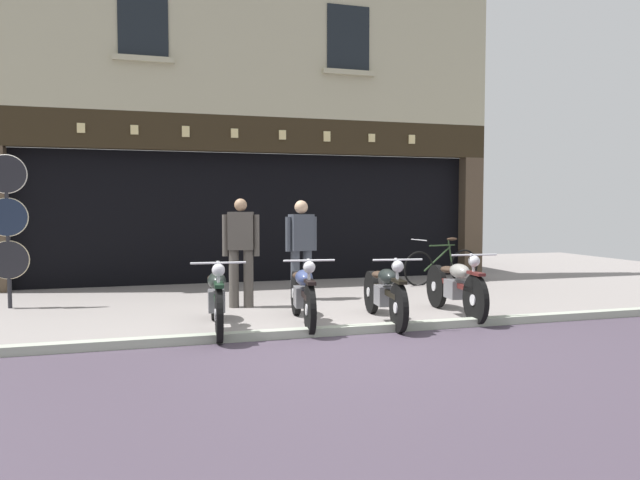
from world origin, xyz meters
TOP-DOWN VIEW (x-y plane):
  - ground at (0.00, -0.98)m, footprint 22.01×22.00m
  - shop_facade at (-0.00, 6.98)m, footprint 10.31×4.42m
  - motorcycle_left at (-1.34, 0.73)m, footprint 0.62×2.04m
  - motorcycle_center_left at (-0.22, 0.79)m, footprint 0.62×1.97m
  - motorcycle_center at (0.85, 0.62)m, footprint 0.62×1.95m
  - motorcycle_center_right at (1.99, 0.78)m, footprint 0.62×1.98m
  - salesman_left at (-0.79, 2.31)m, footprint 0.55×0.31m
  - shopkeeper_center at (0.28, 2.81)m, footprint 0.55×0.29m
  - tyre_sign_pole at (-4.15, 3.20)m, footprint 0.59×0.06m
  - advert_board_near at (2.43, 5.40)m, footprint 0.77×0.03m
  - leaning_bicycle at (3.44, 3.91)m, footprint 1.77×0.50m

SIDE VIEW (x-z plane):
  - ground at x=0.00m, z-range -0.13..0.05m
  - leaning_bicycle at x=3.44m, z-range -0.10..0.83m
  - motorcycle_center at x=0.85m, z-range -0.04..0.86m
  - motorcycle_center_left at x=-0.22m, z-range -0.04..0.87m
  - motorcycle_left at x=-1.34m, z-range -0.04..0.88m
  - motorcycle_center_right at x=1.99m, z-range -0.03..0.89m
  - shopkeeper_center at x=0.28m, z-range 0.09..1.72m
  - salesman_left at x=-0.79m, z-range 0.09..1.74m
  - tyre_sign_pole at x=-4.15m, z-range 0.19..2.50m
  - shop_facade at x=0.00m, z-range -1.60..5.18m
  - advert_board_near at x=2.43m, z-range 1.36..2.39m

